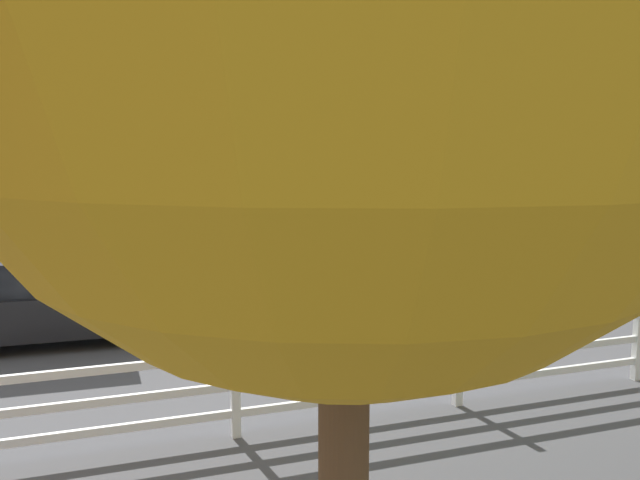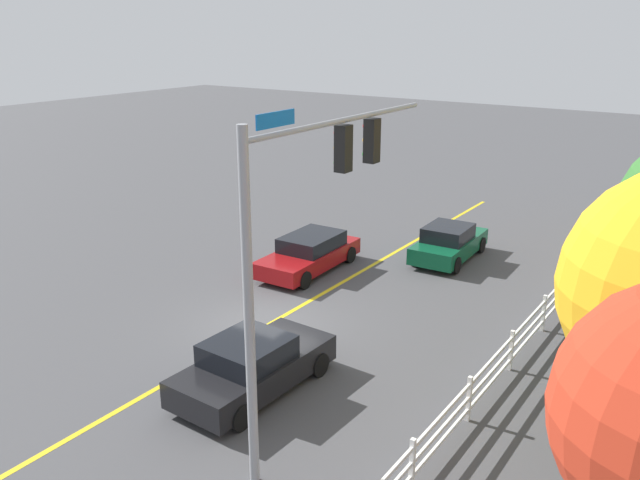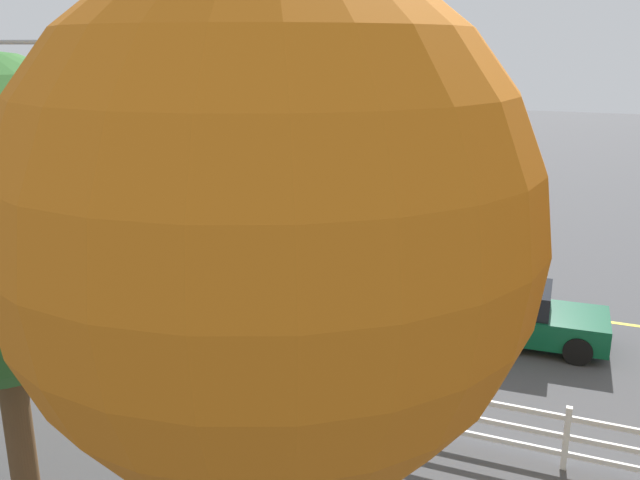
{
  "view_description": "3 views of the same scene",
  "coord_description": "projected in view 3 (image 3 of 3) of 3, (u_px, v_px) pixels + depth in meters",
  "views": [
    {
      "loc": [
        3.1,
        14.7,
        3.32
      ],
      "look_at": [
        -2.32,
        -0.11,
        1.18
      ],
      "focal_mm": 40.1,
      "sensor_mm": 36.0,
      "label": 1
    },
    {
      "loc": [
        14.36,
        11.82,
        8.85
      ],
      "look_at": [
        -2.44,
        0.33,
        2.18
      ],
      "focal_mm": 37.23,
      "sensor_mm": 36.0,
      "label": 2
    },
    {
      "loc": [
        -10.24,
        17.85,
        6.86
      ],
      "look_at": [
        -2.7,
        -0.44,
        1.18
      ],
      "focal_mm": 38.29,
      "sensor_mm": 36.0,
      "label": 3
    }
  ],
  "objects": [
    {
      "name": "car_0",
      "position": [
        110.0,
        256.0,
        20.6
      ],
      "size": [
        4.51,
        2.14,
        1.46
      ],
      "rotation": [
        0.0,
        0.0,
        3.11
      ],
      "color": "black",
      "rests_on": "ground_plane"
    },
    {
      "name": "white_rail_fence",
      "position": [
        194.0,
        362.0,
        13.95
      ],
      "size": [
        26.1,
        0.1,
        1.15
      ],
      "color": "white",
      "rests_on": "ground_plane"
    },
    {
      "name": "lane_center_stripe",
      "position": [
        355.0,
        287.0,
        20.04
      ],
      "size": [
        28.0,
        0.16,
        0.01
      ],
      "primitive_type": "cube",
      "color": "gold",
      "rests_on": "ground_plane"
    },
    {
      "name": "car_1",
      "position": [
        515.0,
        314.0,
        16.24
      ],
      "size": [
        4.17,
        2.0,
        1.4
      ],
      "rotation": [
        0.0,
        0.0,
        3.18
      ],
      "color": "#0C4C2D",
      "rests_on": "ground_plane"
    },
    {
      "name": "car_2",
      "position": [
        396.0,
        252.0,
        21.12
      ],
      "size": [
        4.7,
        2.07,
        1.35
      ],
      "rotation": [
        0.0,
        0.0,
        6.31
      ],
      "color": "maroon",
      "rests_on": "ground_plane"
    },
    {
      "name": "signal_assembly",
      "position": [
        13.0,
        114.0,
        17.67
      ],
      "size": [
        6.62,
        0.38,
        7.34
      ],
      "color": "gray",
      "rests_on": "ground_plane"
    },
    {
      "name": "tree_0",
      "position": [
        271.0,
        229.0,
        6.14
      ],
      "size": [
        4.83,
        4.83,
        7.69
      ],
      "color": "brown",
      "rests_on": "ground_plane"
    },
    {
      "name": "ground_plane",
      "position": [
        236.0,
        270.0,
        21.5
      ],
      "size": [
        120.0,
        120.0,
        0.0
      ],
      "primitive_type": "plane",
      "color": "#444447"
    }
  ]
}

